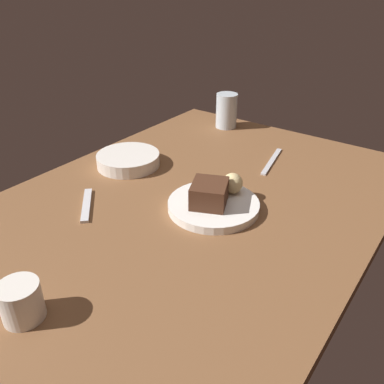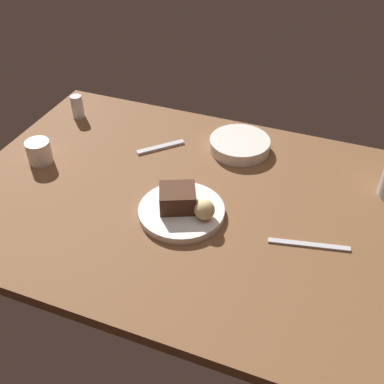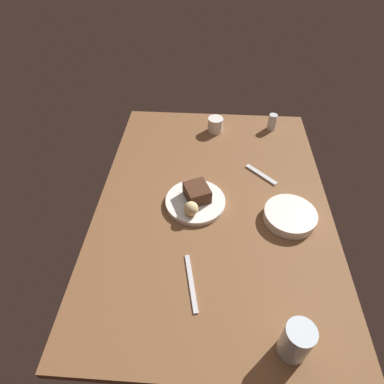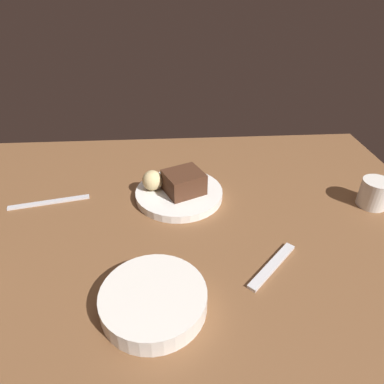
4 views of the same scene
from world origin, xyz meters
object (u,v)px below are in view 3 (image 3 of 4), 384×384
(side_bowl, at_px, (290,216))
(butter_knife, at_px, (191,283))
(salt_shaker, at_px, (272,122))
(coffee_cup, at_px, (214,125))
(chocolate_cake_slice, at_px, (197,192))
(bread_roll, at_px, (191,208))
(dessert_spoon, at_px, (261,175))
(water_glass, at_px, (296,341))
(dessert_plate, at_px, (195,202))

(side_bowl, bearing_deg, butter_knife, -50.60)
(salt_shaker, distance_m, side_bowl, 0.55)
(salt_shaker, relative_size, butter_knife, 0.39)
(butter_knife, bearing_deg, coffee_cup, 164.13)
(chocolate_cake_slice, bearing_deg, butter_knife, 0.21)
(chocolate_cake_slice, bearing_deg, salt_shaker, 146.61)
(chocolate_cake_slice, relative_size, coffee_cup, 1.29)
(bread_roll, bearing_deg, coffee_cup, 172.35)
(chocolate_cake_slice, relative_size, bread_roll, 1.76)
(bread_roll, relative_size, coffee_cup, 0.73)
(coffee_cup, xyz_separation_m, dessert_spoon, (0.29, 0.19, -0.03))
(coffee_cup, relative_size, butter_knife, 0.36)
(chocolate_cake_slice, bearing_deg, bread_roll, -11.76)
(chocolate_cake_slice, height_order, dessert_spoon, chocolate_cake_slice)
(water_glass, relative_size, dessert_spoon, 0.79)
(salt_shaker, bearing_deg, coffee_cup, -82.49)
(bread_roll, bearing_deg, butter_knife, 3.88)
(butter_knife, bearing_deg, water_glass, 45.35)
(dessert_plate, height_order, dessert_spoon, dessert_plate)
(chocolate_cake_slice, height_order, side_bowl, chocolate_cake_slice)
(side_bowl, bearing_deg, chocolate_cake_slice, -101.44)
(bread_roll, height_order, water_glass, water_glass)
(dessert_plate, xyz_separation_m, side_bowl, (0.05, 0.33, 0.01))
(dessert_plate, relative_size, butter_knife, 1.14)
(salt_shaker, relative_size, water_glass, 0.63)
(water_glass, relative_size, butter_knife, 0.63)
(salt_shaker, bearing_deg, dessert_spoon, -12.57)
(chocolate_cake_slice, height_order, water_glass, water_glass)
(side_bowl, height_order, butter_knife, side_bowl)
(bread_roll, distance_m, butter_knife, 0.26)
(chocolate_cake_slice, bearing_deg, dessert_plate, -21.34)
(salt_shaker, xyz_separation_m, coffee_cup, (0.04, -0.27, -0.00))
(bread_roll, distance_m, salt_shaker, 0.66)
(water_glass, xyz_separation_m, dessert_spoon, (-0.66, -0.02, -0.06))
(dessert_plate, distance_m, side_bowl, 0.33)
(water_glass, relative_size, side_bowl, 0.66)
(chocolate_cake_slice, bearing_deg, dessert_spoon, 122.51)
(side_bowl, xyz_separation_m, dessert_spoon, (-0.22, -0.08, -0.01))
(water_glass, bearing_deg, dessert_spoon, -178.37)
(water_glass, distance_m, coffee_cup, 0.98)
(dessert_plate, distance_m, butter_knife, 0.32)
(chocolate_cake_slice, height_order, butter_knife, chocolate_cake_slice)
(coffee_cup, relative_size, dessert_spoon, 0.46)
(side_bowl, relative_size, dessert_spoon, 1.20)
(coffee_cup, bearing_deg, water_glass, 12.50)
(chocolate_cake_slice, distance_m, salt_shaker, 0.58)
(bread_roll, xyz_separation_m, coffee_cup, (-0.53, 0.07, -0.01))
(dessert_spoon, bearing_deg, dessert_plate, -101.45)
(chocolate_cake_slice, bearing_deg, coffee_cup, 173.05)
(dessert_spoon, bearing_deg, bread_roll, -93.73)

